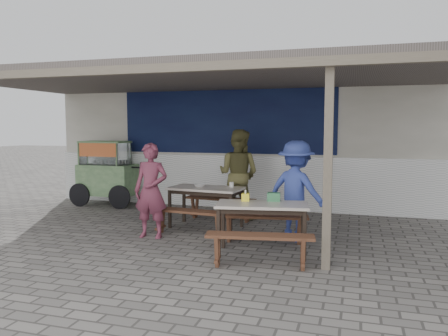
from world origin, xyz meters
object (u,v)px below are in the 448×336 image
bench_left_wall (220,203)px  vendor_cart (107,170)px  tissue_box (245,197)px  donation_box (274,197)px  condiment_jar (232,184)px  table_right (262,209)px  patron_street_side (151,191)px  bench_left_street (189,217)px  bench_right_wall (264,222)px  bench_right_street (260,243)px  patron_wall_side (238,174)px  condiment_bowl (200,185)px  table_left (206,192)px  patron_right_table (296,191)px

bench_left_wall → vendor_cart: bearing=170.1°
tissue_box → donation_box: (0.41, 0.10, 0.01)m
bench_left_wall → vendor_cart: vendor_cart is taller
donation_box → condiment_jar: 1.68m
condiment_jar → table_right: bearing=-59.9°
vendor_cart → bench_left_wall: bearing=-13.9°
patron_street_side → donation_box: patron_street_side is taller
bench_left_street → bench_right_wall: (1.30, -0.05, -0.00)m
donation_box → bench_right_street: bearing=-91.4°
bench_right_wall → condiment_jar: condiment_jar is taller
bench_right_wall → donation_box: 0.66m
vendor_cart → patron_street_side: bearing=-44.9°
vendor_cart → patron_wall_side: bearing=-7.9°
bench_right_street → donation_box: size_ratio=7.61×
table_right → vendor_cart: vendor_cart is taller
bench_left_wall → bench_right_street: bearing=-57.8°
tissue_box → condiment_jar: tissue_box is taller
patron_street_side → condiment_bowl: (0.51, 0.98, -0.02)m
patron_street_side → table_right: bearing=-14.9°
table_left → vendor_cart: vendor_cart is taller
bench_left_street → table_right: (1.40, -0.68, 0.33)m
bench_right_street → vendor_cart: vendor_cart is taller
bench_left_wall → table_right: 2.45m
bench_right_wall → patron_street_side: bearing=176.8°
patron_right_table → table_left: bearing=6.8°
table_left → patron_wall_side: bearing=75.3°
patron_wall_side → condiment_bowl: 1.08m
table_right → condiment_bowl: bearing=126.9°
bench_right_wall → condiment_jar: bearing=121.1°
bench_right_street → tissue_box: 0.98m
bench_right_street → condiment_jar: condiment_jar is taller
bench_right_wall → patron_street_side: patron_street_side is taller
bench_right_street → patron_right_table: patron_right_table is taller
table_left → vendor_cart: size_ratio=0.71×
table_left → bench_left_street: size_ratio=0.96×
bench_right_wall → vendor_cart: 4.84m
bench_right_wall → patron_right_table: size_ratio=0.88×
table_left → bench_left_street: 0.77m
table_left → vendor_cart: bearing=158.3°
bench_left_street → bench_left_wall: size_ratio=1.00×
patron_wall_side → condiment_bowl: patron_wall_side is taller
patron_right_table → donation_box: (-0.24, -0.68, -0.00)m
patron_right_table → condiment_bowl: size_ratio=7.53×
bench_right_street → vendor_cart: 5.70m
table_right → tissue_box: 0.34m
table_right → patron_street_side: bearing=158.4°
bench_right_street → vendor_cart: size_ratio=0.75×
tissue_box → patron_wall_side: bearing=107.7°
bench_left_street → patron_street_side: (-0.58, -0.25, 0.46)m
patron_wall_side → condiment_jar: size_ratio=20.35×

